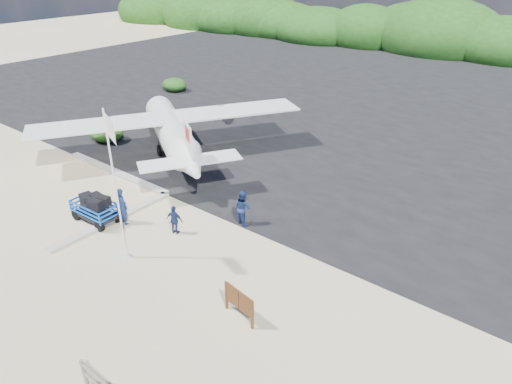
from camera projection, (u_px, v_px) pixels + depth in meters
ground at (149, 269)px, 19.37m from camera, size 160.00×160.00×0.00m
asphalt_apron at (415, 105)px, 40.21m from camera, size 90.00×50.00×0.04m
lagoon at (64, 195)px, 25.34m from camera, size 9.00×7.00×0.40m
vegetation_band at (489, 59)px, 57.58m from camera, size 124.00×8.00×4.40m
baggage_cart at (97, 221)px, 22.86m from camera, size 2.62×1.58×1.28m
flagpole at (127, 257)px, 20.15m from camera, size 1.47×1.02×6.79m
signboard at (239, 318)px, 16.78m from camera, size 1.61×0.40×1.32m
crew_a at (122, 206)px, 22.23m from camera, size 0.72×0.48×1.92m
crew_b at (243, 207)px, 22.23m from camera, size 1.03×0.89×1.82m
crew_c at (175, 220)px, 21.51m from camera, size 0.92×0.57×1.47m
aircraft_small at (334, 81)px, 47.59m from camera, size 11.31×11.31×2.93m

